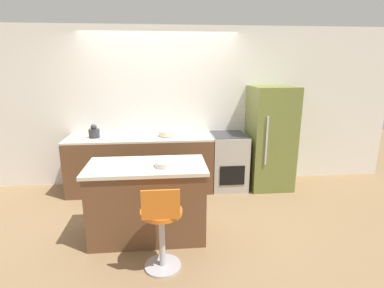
# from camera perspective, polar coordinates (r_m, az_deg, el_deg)

# --- Properties ---
(ground_plane) EXTENTS (14.00, 14.00, 0.00)m
(ground_plane) POSITION_cam_1_polar(r_m,az_deg,el_deg) (4.74, -5.56, -10.04)
(ground_plane) COLOR #8E704C
(wall_back) EXTENTS (8.00, 0.06, 2.60)m
(wall_back) POSITION_cam_1_polar(r_m,az_deg,el_deg) (5.06, -5.93, 6.92)
(wall_back) COLOR white
(wall_back) RESTS_ON ground_plane
(back_counter) EXTENTS (2.28, 0.65, 0.90)m
(back_counter) POSITION_cam_1_polar(r_m,az_deg,el_deg) (4.92, -9.69, -3.66)
(back_counter) COLOR brown
(back_counter) RESTS_ON ground_plane
(kitchen_island) EXTENTS (1.36, 0.69, 0.89)m
(kitchen_island) POSITION_cam_1_polar(r_m,az_deg,el_deg) (3.61, -8.44, -10.63)
(kitchen_island) COLOR brown
(kitchen_island) RESTS_ON ground_plane
(oven_range) EXTENTS (0.56, 0.67, 0.90)m
(oven_range) POSITION_cam_1_polar(r_m,az_deg,el_deg) (5.01, 6.89, -3.18)
(oven_range) COLOR #B7B2A8
(oven_range) RESTS_ON ground_plane
(refrigerator) EXTENTS (0.68, 0.72, 1.67)m
(refrigerator) POSITION_cam_1_polar(r_m,az_deg,el_deg) (5.07, 14.64, 1.18)
(refrigerator) COLOR olive
(refrigerator) RESTS_ON ground_plane
(stool_chair) EXTENTS (0.41, 0.41, 0.92)m
(stool_chair) POSITION_cam_1_polar(r_m,az_deg,el_deg) (3.03, -5.77, -15.61)
(stool_chair) COLOR #B7B7BC
(stool_chair) RESTS_ON ground_plane
(kettle) EXTENTS (0.17, 0.17, 0.20)m
(kettle) POSITION_cam_1_polar(r_m,az_deg,el_deg) (4.89, -18.15, 2.19)
(kettle) COLOR #333338
(kettle) RESTS_ON back_counter
(mixing_bowl) EXTENTS (0.25, 0.25, 0.08)m
(mixing_bowl) POSITION_cam_1_polar(r_m,az_deg,el_deg) (4.77, -4.89, 2.08)
(mixing_bowl) COLOR beige
(mixing_bowl) RESTS_ON back_counter
(fruit_bowl) EXTENTS (0.26, 0.26, 0.06)m
(fruit_bowl) POSITION_cam_1_polar(r_m,az_deg,el_deg) (3.35, -4.92, -3.79)
(fruit_bowl) COLOR white
(fruit_bowl) RESTS_ON kitchen_island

